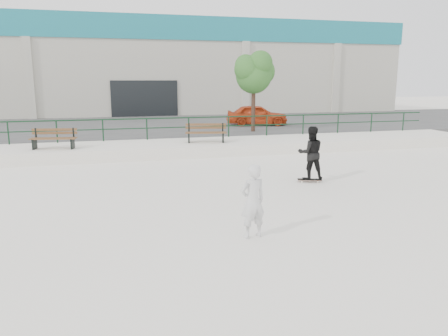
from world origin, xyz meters
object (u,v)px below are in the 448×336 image
object	(u,v)px
seated_skater	(253,201)
red_car	(257,115)
standing_skater	(311,153)
bench_left	(54,139)
tree	(254,71)
skateboard	(310,180)
bench_right	(206,133)

from	to	relation	value
seated_skater	red_car	bearing A→B (deg)	-121.42
red_car	standing_skater	distance (m)	13.02
bench_left	tree	xyz separation A→B (m)	(9.91, 3.67, 2.80)
standing_skater	seated_skater	xyz separation A→B (m)	(-3.45, -4.38, -0.16)
skateboard	standing_skater	distance (m)	0.89
bench_right	seated_skater	xyz separation A→B (m)	(-1.38, -10.83, -0.12)
tree	skateboard	world-z (taller)	tree
bench_right	red_car	bearing A→B (deg)	65.79
bench_left	bench_right	size ratio (longest dim) A/B	0.98
red_car	skateboard	xyz separation A→B (m)	(-2.55, -12.76, -1.06)
bench_left	tree	distance (m)	10.93
bench_right	seated_skater	world-z (taller)	seated_skater
bench_right	tree	size ratio (longest dim) A/B	0.45
seated_skater	skateboard	bearing A→B (deg)	-140.39
bench_right	skateboard	size ratio (longest dim) A/B	2.39
red_car	seated_skater	distance (m)	18.16
standing_skater	red_car	bearing A→B (deg)	-91.07
bench_left	red_car	distance (m)	12.89
tree	standing_skater	world-z (taller)	tree
red_car	seated_skater	xyz separation A→B (m)	(-6.00, -17.14, -0.34)
standing_skater	seated_skater	world-z (taller)	standing_skater
tree	standing_skater	xyz separation A→B (m)	(-1.36, -9.87, -2.75)
tree	bench_left	bearing A→B (deg)	-159.67
bench_left	red_car	size ratio (longest dim) A/B	0.50
bench_left	seated_skater	distance (m)	11.74
standing_skater	bench_right	bearing A→B (deg)	-61.98
bench_left	bench_right	xyz separation A→B (m)	(6.48, 0.25, 0.01)
red_car	standing_skater	world-z (taller)	standing_skater
bench_left	bench_right	distance (m)	6.48
bench_left	seated_skater	bearing A→B (deg)	-54.81
skateboard	standing_skater	world-z (taller)	standing_skater
bench_right	skateboard	xyz separation A→B (m)	(2.07, -6.45, -0.85)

